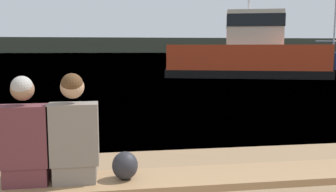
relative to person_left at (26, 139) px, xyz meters
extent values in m
plane|color=#5684A3|center=(1.12, 122.64, -0.89)|extent=(240.00, 240.00, 0.00)
cube|color=#424738|center=(1.12, 138.42, 1.83)|extent=(600.00, 12.00, 5.44)
cube|color=#8E6B47|center=(-0.03, 0.00, -0.43)|extent=(7.28, 0.54, 0.07)
cube|color=#56282D|center=(0.00, 0.07, -0.31)|extent=(0.36, 0.38, 0.17)
cube|color=#56282D|center=(0.00, -0.02, 0.03)|extent=(0.42, 0.22, 0.52)
sphere|color=#846047|center=(0.00, -0.02, 0.43)|extent=(0.19, 0.19, 0.19)
sphere|color=gray|center=(0.00, -0.04, 0.45)|extent=(0.18, 0.18, 0.18)
cube|color=#70665B|center=(0.40, 0.07, -0.31)|extent=(0.36, 0.38, 0.17)
cube|color=#70665B|center=(0.40, -0.02, 0.04)|extent=(0.42, 0.22, 0.53)
sphere|color=tan|center=(0.40, -0.02, 0.44)|extent=(0.20, 0.20, 0.20)
sphere|color=#472D19|center=(0.40, -0.04, 0.47)|extent=(0.18, 0.18, 0.18)
ellipsoid|color=#232328|center=(0.84, -0.01, -0.27)|extent=(0.23, 0.22, 0.25)
cube|color=red|center=(8.58, 17.86, 0.03)|extent=(9.53, 5.96, 1.85)
cube|color=black|center=(8.58, 17.86, -0.67)|extent=(9.74, 6.15, 0.44)
cube|color=beige|center=(9.00, 17.73, 1.93)|extent=(3.59, 2.94, 1.95)
cube|color=black|center=(9.00, 17.73, 2.32)|extent=(3.67, 3.03, 0.70)
cylinder|color=#B7B7BC|center=(18.15, 24.13, 4.26)|extent=(0.12, 0.12, 7.69)
cylinder|color=#B7B7BC|center=(18.15, 24.13, 1.32)|extent=(3.34, 0.58, 0.08)
camera|label=1|loc=(0.72, -3.25, 0.77)|focal=40.00mm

